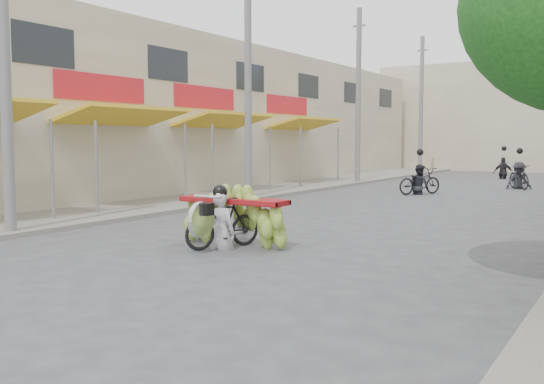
{
  "coord_description": "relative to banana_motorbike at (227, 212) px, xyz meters",
  "views": [
    {
      "loc": [
        6.07,
        -4.88,
        2.06
      ],
      "look_at": [
        0.25,
        4.45,
        1.1
      ],
      "focal_mm": 40.0,
      "sensor_mm": 36.0,
      "label": 1
    }
  ],
  "objects": [
    {
      "name": "ground",
      "position": [
        0.72,
        -4.38,
        -0.68
      ],
      "size": [
        120.0,
        120.0,
        0.0
      ],
      "primitive_type": "plane",
      "color": "#4F4F53",
      "rests_on": "ground"
    },
    {
      "name": "sidewalk_left",
      "position": [
        -6.28,
        10.62,
        -0.62
      ],
      "size": [
        4.0,
        60.0,
        0.12
      ],
      "primitive_type": "cube",
      "color": "gray",
      "rests_on": "ground"
    },
    {
      "name": "shophouse_row_left",
      "position": [
        -11.27,
        9.6,
        2.32
      ],
      "size": [
        9.77,
        40.0,
        6.0
      ],
      "color": "beige",
      "rests_on": "ground"
    },
    {
      "name": "far_building",
      "position": [
        0.72,
        33.62,
        2.82
      ],
      "size": [
        20.0,
        6.0,
        7.0
      ],
      "primitive_type": "cube",
      "color": "beige",
      "rests_on": "ground"
    },
    {
      "name": "utility_pole_near",
      "position": [
        -4.68,
        -1.38,
        3.34
      ],
      "size": [
        0.6,
        0.24,
        8.0
      ],
      "color": "slate",
      "rests_on": "ground"
    },
    {
      "name": "utility_pole_mid",
      "position": [
        -4.68,
        7.62,
        3.34
      ],
      "size": [
        0.6,
        0.24,
        8.0
      ],
      "color": "slate",
      "rests_on": "ground"
    },
    {
      "name": "utility_pole_far",
      "position": [
        -4.68,
        16.62,
        3.34
      ],
      "size": [
        0.6,
        0.24,
        8.0
      ],
      "color": "slate",
      "rests_on": "ground"
    },
    {
      "name": "utility_pole_back",
      "position": [
        -4.68,
        25.62,
        3.34
      ],
      "size": [
        0.6,
        0.24,
        8.0
      ],
      "color": "slate",
      "rests_on": "ground"
    },
    {
      "name": "banana_motorbike",
      "position": [
        0.0,
        0.0,
        0.0
      ],
      "size": [
        2.25,
        1.82,
        2.02
      ],
      "color": "black",
      "rests_on": "ground"
    },
    {
      "name": "bg_motorbike_a",
      "position": [
        -0.47,
        12.8,
        0.04
      ],
      "size": [
        1.48,
        1.85,
        1.95
      ],
      "color": "black",
      "rests_on": "ground"
    },
    {
      "name": "bg_motorbike_b",
      "position": [
        2.24,
        17.33,
        0.15
      ],
      "size": [
        1.44,
        1.77,
        1.95
      ],
      "color": "black",
      "rests_on": "ground"
    },
    {
      "name": "bg_motorbike_c",
      "position": [
        0.34,
        23.93,
        0.14
      ],
      "size": [
        1.07,
        1.57,
        1.95
      ],
      "color": "black",
      "rests_on": "ground"
    }
  ]
}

